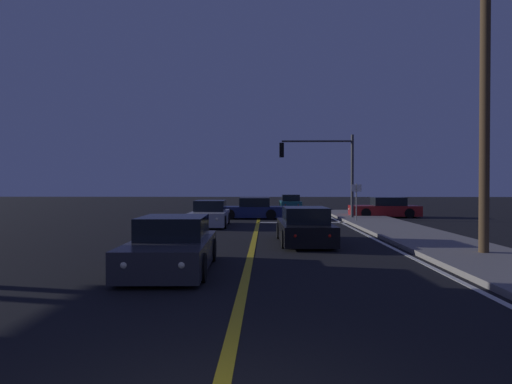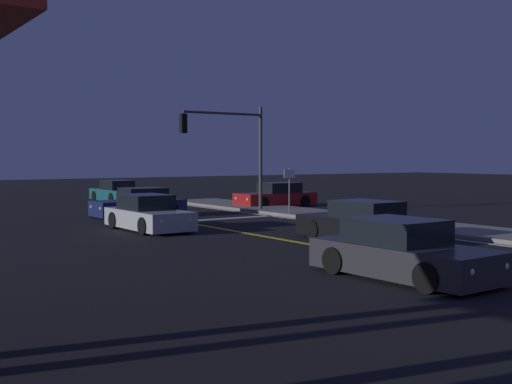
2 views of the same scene
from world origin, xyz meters
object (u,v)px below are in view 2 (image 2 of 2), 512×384
at_px(car_parked_curb_navy, 140,204).
at_px(street_sign_corner, 289,184).
at_px(traffic_signal_near_right, 231,140).
at_px(car_side_waiting_teal, 116,192).
at_px(car_far_approaching_silver, 148,215).
at_px(car_lead_oncoming_red, 276,196).
at_px(car_following_oncoming_charcoal, 402,253).
at_px(car_distant_tail_black, 362,224).

distance_m(car_parked_curb_navy, street_sign_corner, 7.02).
bearing_deg(traffic_signal_near_right, car_side_waiting_teal, -82.22).
xyz_separation_m(car_far_approaching_silver, street_sign_corner, (7.99, 1.72, 0.93)).
distance_m(car_parked_curb_navy, car_far_approaching_silver, 5.66).
height_order(car_far_approaching_silver, street_sign_corner, street_sign_corner).
bearing_deg(car_lead_oncoming_red, car_following_oncoming_charcoal, 151.89).
xyz_separation_m(car_parked_curb_navy, car_lead_oncoming_red, (8.91, 1.48, 0.00)).
relative_size(car_side_waiting_teal, traffic_signal_near_right, 0.86).
bearing_deg(car_side_waiting_teal, traffic_signal_near_right, -82.63).
bearing_deg(car_distant_tail_black, car_side_waiting_teal, 86.48).
xyz_separation_m(car_following_oncoming_charcoal, car_lead_oncoming_red, (10.35, 19.01, -0.00)).
xyz_separation_m(car_parked_curb_navy, car_distant_tail_black, (2.35, -12.24, 0.00)).
height_order(car_distant_tail_black, traffic_signal_near_right, traffic_signal_near_right).
bearing_deg(car_distant_tail_black, street_sign_corner, 65.50).
distance_m(car_distant_tail_black, car_lead_oncoming_red, 15.22).
relative_size(car_far_approaching_silver, traffic_signal_near_right, 0.82).
relative_size(car_parked_curb_navy, traffic_signal_near_right, 0.79).
height_order(car_lead_oncoming_red, street_sign_corner, street_sign_corner).
distance_m(car_following_oncoming_charcoal, car_lead_oncoming_red, 21.64).
distance_m(car_following_oncoming_charcoal, traffic_signal_near_right, 18.04).
distance_m(car_far_approaching_silver, car_side_waiting_teal, 16.34).
bearing_deg(car_far_approaching_silver, car_side_waiting_teal, -108.96).
height_order(car_parked_curb_navy, traffic_signal_near_right, traffic_signal_near_right).
xyz_separation_m(car_far_approaching_silver, car_lead_oncoming_red, (10.93, 6.77, 0.00)).
height_order(car_following_oncoming_charcoal, car_far_approaching_silver, same).
distance_m(car_parked_curb_navy, car_distant_tail_black, 12.47).
bearing_deg(car_following_oncoming_charcoal, street_sign_corner, -119.90).
bearing_deg(car_side_waiting_teal, car_distant_tail_black, -92.13).
relative_size(car_following_oncoming_charcoal, street_sign_corner, 2.00).
relative_size(car_lead_oncoming_red, street_sign_corner, 2.05).
xyz_separation_m(car_parked_curb_navy, car_side_waiting_teal, (3.02, 10.26, 0.00)).
bearing_deg(car_side_waiting_teal, car_lead_oncoming_red, -56.54).
bearing_deg(car_lead_oncoming_red, street_sign_corner, 150.25).
bearing_deg(car_distant_tail_black, car_far_approaching_silver, 120.30).
xyz_separation_m(car_parked_curb_navy, street_sign_corner, (5.98, -3.57, 0.93)).
bearing_deg(car_distant_tail_black, car_following_oncoming_charcoal, -127.34).
height_order(car_parked_curb_navy, car_side_waiting_teal, same).
height_order(car_side_waiting_teal, traffic_signal_near_right, traffic_signal_near_right).
bearing_deg(car_distant_tail_black, traffic_signal_near_right, 77.43).
bearing_deg(car_following_oncoming_charcoal, car_far_approaching_silver, -89.20).
relative_size(car_following_oncoming_charcoal, car_side_waiting_teal, 0.98).
bearing_deg(car_side_waiting_teal, street_sign_corner, -78.36).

